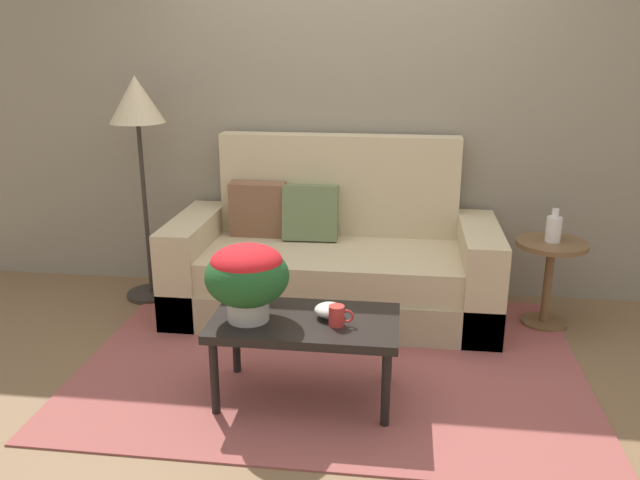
% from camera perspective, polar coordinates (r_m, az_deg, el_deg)
% --- Properties ---
extents(ground_plane, '(14.00, 14.00, 0.00)m').
position_cam_1_polar(ground_plane, '(3.78, 1.10, -10.54)').
color(ground_plane, brown).
extents(wall_back, '(6.40, 0.12, 2.75)m').
position_cam_1_polar(wall_back, '(4.55, 2.92, 12.39)').
color(wall_back, gray).
rests_on(wall_back, ground).
extents(area_rug, '(2.77, 1.98, 0.01)m').
position_cam_1_polar(area_rug, '(3.77, 1.08, -10.55)').
color(area_rug, '#994C47').
rests_on(area_rug, ground).
extents(couch, '(2.10, 0.89, 1.14)m').
position_cam_1_polar(couch, '(4.31, 1.08, -2.05)').
color(couch, tan).
rests_on(couch, ground).
extents(coffee_table, '(0.93, 0.52, 0.44)m').
position_cam_1_polar(coffee_table, '(3.25, -1.32, -7.71)').
color(coffee_table, black).
rests_on(coffee_table, ground).
extents(side_table, '(0.44, 0.44, 0.56)m').
position_cam_1_polar(side_table, '(4.32, 19.47, -2.32)').
color(side_table, brown).
rests_on(side_table, ground).
extents(floor_lamp, '(0.36, 0.36, 1.53)m').
position_cam_1_polar(floor_lamp, '(4.51, -15.69, 10.16)').
color(floor_lamp, '#2D2823').
rests_on(floor_lamp, ground).
extents(potted_plant, '(0.41, 0.41, 0.38)m').
position_cam_1_polar(potted_plant, '(3.15, -6.42, -3.04)').
color(potted_plant, '#B7B2A8').
rests_on(potted_plant, coffee_table).
extents(coffee_mug, '(0.12, 0.08, 0.10)m').
position_cam_1_polar(coffee_mug, '(3.14, 1.54, -6.64)').
color(coffee_mug, red).
rests_on(coffee_mug, coffee_table).
extents(snack_bowl, '(0.15, 0.15, 0.07)m').
position_cam_1_polar(snack_bowl, '(3.23, 0.79, -6.16)').
color(snack_bowl, silver).
rests_on(snack_bowl, coffee_table).
extents(table_vase, '(0.09, 0.09, 0.21)m').
position_cam_1_polar(table_vase, '(4.25, 19.81, 0.97)').
color(table_vase, silver).
rests_on(table_vase, side_table).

